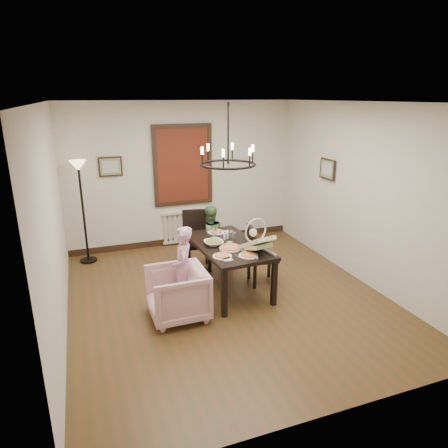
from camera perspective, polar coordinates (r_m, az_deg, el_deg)
room_shell at (r=5.89m, az=-0.76°, el=3.33°), size 4.51×5.00×2.81m
dining_table at (r=6.06m, az=0.54°, el=-3.60°), size 1.01×1.65×0.75m
chair_far at (r=6.84m, az=-3.87°, el=-2.41°), size 0.52×0.52×1.02m
chair_right at (r=6.35m, az=5.55°, el=-4.40°), size 0.48×0.48×0.96m
armchair at (r=5.46m, az=-6.70°, el=-9.84°), size 0.78×0.76×0.70m
elderly_woman at (r=5.58m, az=-5.84°, el=-7.43°), size 0.32×0.41×1.01m
seated_man at (r=6.83m, az=-2.09°, el=-2.78°), size 0.49×0.40×0.94m
baby_bouncer at (r=5.67m, az=4.72°, el=-2.46°), size 0.48×0.59×0.34m
salad_bowl at (r=5.97m, az=-1.48°, el=-2.66°), size 0.34×0.34×0.08m
pizza_platter at (r=5.83m, az=0.90°, el=-3.40°), size 0.32×0.32×0.04m
drinking_glass at (r=6.13m, az=1.34°, el=-1.74°), size 0.08×0.08×0.15m
window_blinds at (r=7.81m, az=-5.89°, el=8.35°), size 1.00×0.03×1.40m
radiator at (r=8.13m, az=-5.65°, el=-0.35°), size 0.92×0.12×0.62m
picture_back at (r=7.60m, az=-15.92°, el=7.89°), size 0.42×0.03×0.36m
picture_right at (r=7.29m, az=14.56°, el=7.60°), size 0.03×0.42×0.36m
floor_lamp at (r=7.43m, az=-19.44°, el=1.39°), size 0.30×0.30×1.80m
chandelier at (r=5.72m, az=0.58°, el=8.52°), size 0.80×0.80×0.04m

